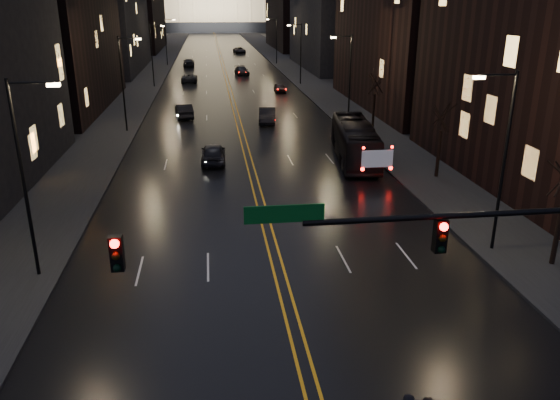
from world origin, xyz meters
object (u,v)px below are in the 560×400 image
object	(u,v)px
bus	(355,141)
oncoming_car_a	(213,153)
traffic_signal	(517,247)
receding_car_a	(267,115)
oncoming_car_b	(184,111)

from	to	relation	value
bus	oncoming_car_a	size ratio (longest dim) A/B	2.43
traffic_signal	bus	xyz separation A→B (m)	(2.43, 27.33, -3.54)
traffic_signal	bus	bearing A→B (deg)	84.92
bus	oncoming_car_a	bearing A→B (deg)	-176.66
traffic_signal	oncoming_car_a	world-z (taller)	traffic_signal
bus	receding_car_a	bearing A→B (deg)	116.69
oncoming_car_a	bus	bearing A→B (deg)	177.81
traffic_signal	oncoming_car_b	xyz separation A→B (m)	(-11.63, 46.36, -4.33)
bus	receding_car_a	world-z (taller)	bus
oncoming_car_a	receding_car_a	xyz separation A→B (m)	(5.78, 14.40, 0.01)
oncoming_car_a	oncoming_car_b	xyz separation A→B (m)	(-2.93, 18.27, -0.01)
traffic_signal	bus	distance (m)	27.66
oncoming_car_b	receding_car_a	bearing A→B (deg)	148.15
oncoming_car_a	oncoming_car_b	size ratio (longest dim) A/B	0.98
bus	oncoming_car_b	xyz separation A→B (m)	(-14.06, 19.03, -0.79)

